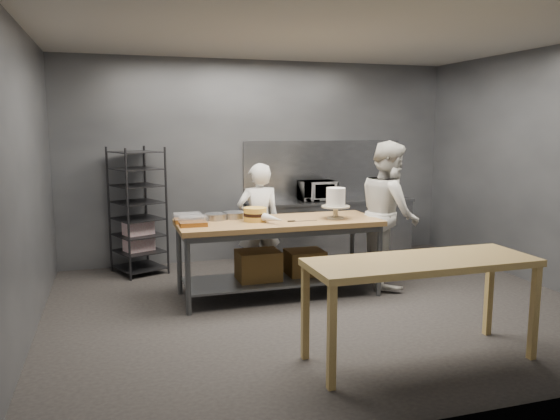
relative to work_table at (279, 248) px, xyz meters
name	(u,v)px	position (x,y,z in m)	size (l,w,h in m)	color
ground	(321,306)	(0.33, -0.56, -0.57)	(6.00, 6.00, 0.00)	black
back_wall	(262,161)	(0.33, 1.94, 0.93)	(6.00, 0.04, 3.00)	#4C4F54
work_table	(279,248)	(0.00, 0.00, 0.00)	(2.40, 0.90, 0.92)	olive
near_counter	(421,269)	(0.63, -2.13, 0.24)	(2.00, 0.70, 0.90)	olive
back_counter	(330,228)	(1.33, 1.62, -0.12)	(2.60, 0.60, 0.90)	slate
splashback_panel	(323,169)	(1.33, 1.92, 0.78)	(2.60, 0.02, 0.90)	slate
speed_rack	(138,212)	(-1.56, 1.54, 0.28)	(0.81, 0.83, 1.75)	black
chef_behind	(259,223)	(-0.08, 0.63, 0.21)	(0.57, 0.37, 1.56)	silver
chef_right	(389,214)	(1.47, 0.01, 0.35)	(0.90, 0.70, 1.85)	silver
microwave	(317,191)	(1.11, 1.62, 0.48)	(0.54, 0.37, 0.30)	black
frosted_cake_stand	(336,200)	(0.68, -0.12, 0.58)	(0.34, 0.34, 0.38)	#B2A98E
layer_cake	(255,214)	(-0.28, 0.01, 0.43)	(0.27, 0.27, 0.16)	gold
cake_pans	(215,217)	(-0.73, 0.24, 0.39)	(0.81, 0.40, 0.07)	gray
piping_bag	(271,218)	(-0.15, -0.21, 0.41)	(0.12, 0.12, 0.38)	silver
offset_spatula	(298,221)	(0.19, -0.16, 0.35)	(0.36, 0.02, 0.02)	slate
pastry_clamshells	(190,219)	(-1.05, 0.02, 0.40)	(0.34, 0.45, 0.11)	#AA6F22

